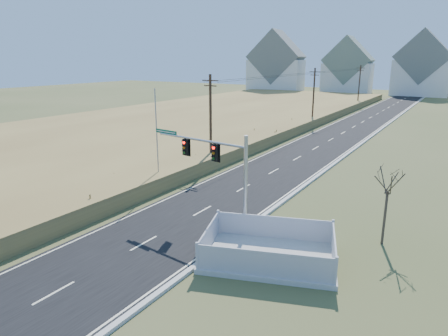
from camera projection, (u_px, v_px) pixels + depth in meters
ground at (166, 232)px, 24.89m from camera, size 260.00×260.00×0.00m
road at (360, 124)px, 65.97m from camera, size 8.00×180.00×0.06m
curb at (386, 125)px, 63.86m from camera, size 0.30×180.00×0.18m
reed_marsh at (206, 116)px, 69.69m from camera, size 38.00×110.00×1.30m
utility_pole_near at (211, 119)px, 39.25m from camera, size 1.80×0.26×9.00m
utility_pole_mid at (314, 96)px, 63.90m from camera, size 1.80×0.26×9.00m
utility_pole_far at (359, 85)px, 88.55m from camera, size 1.80×0.26×9.00m
condo_nw at (276, 67)px, 124.18m from camera, size 17.69×13.38×19.05m
condo_nnw at (348, 70)px, 120.87m from camera, size 14.93×11.17×17.03m
condo_n at (422, 69)px, 113.89m from camera, size 15.27×10.20×18.54m
traffic_signal_mast at (221, 169)px, 24.33m from camera, size 7.78×1.23×6.23m
fence_enclosure at (269, 254)px, 21.39m from camera, size 8.12×6.73×1.60m
open_sign at (205, 260)px, 20.63m from camera, size 0.57×0.07×0.70m
flagpole at (157, 149)px, 32.81m from camera, size 0.37×0.37×8.16m
bare_tree at (389, 180)px, 22.22m from camera, size 1.84×1.84×4.87m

